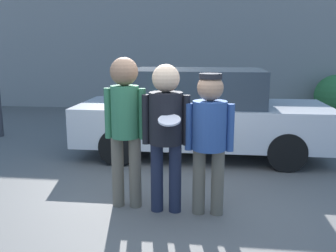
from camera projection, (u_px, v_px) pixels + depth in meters
name	position (u px, v px, depth m)	size (l,w,h in m)	color
ground_plane	(167.00, 212.00, 4.53)	(56.00, 56.00, 0.00)	#5B5956
storefront_building	(197.00, 42.00, 11.67)	(24.00, 0.22, 4.20)	gray
person_left	(125.00, 119.00, 4.50)	(0.51, 0.34, 1.85)	#665B4C
person_middle_with_frisbee	(166.00, 124.00, 4.36)	(0.56, 0.59, 1.78)	#1E2338
person_right	(209.00, 131.00, 4.30)	(0.56, 0.39, 1.68)	#665B4C
parked_car_near	(201.00, 113.00, 6.83)	(4.47, 1.78, 1.58)	silver
shrub	(336.00, 96.00, 10.75)	(1.21, 1.21, 1.21)	#387A3D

